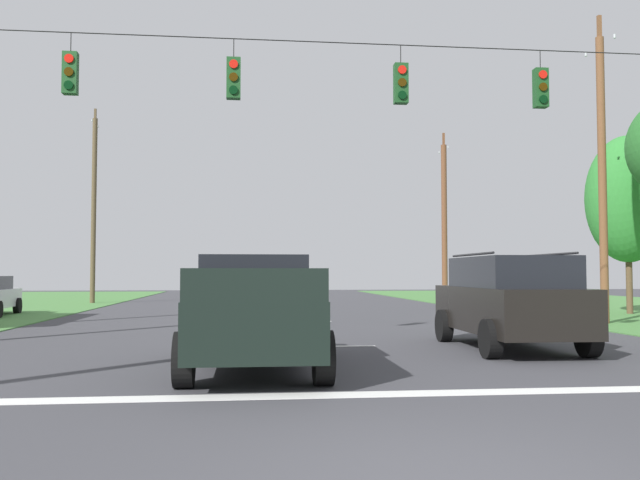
{
  "coord_description": "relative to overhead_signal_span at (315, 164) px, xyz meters",
  "views": [
    {
      "loc": [
        -1.68,
        -5.18,
        1.64
      ],
      "look_at": [
        0.31,
        12.57,
        2.51
      ],
      "focal_mm": 38.05,
      "sensor_mm": 36.0,
      "label": 1
    }
  ],
  "objects": [
    {
      "name": "stop_bar_stripe",
      "position": [
        0.05,
        -6.43,
        -4.17
      ],
      "size": [
        15.95,
        0.45,
        0.01
      ],
      "primitive_type": "cube",
      "color": "white",
      "rests_on": "ground"
    },
    {
      "name": "lane_dash_0",
      "position": [
        0.05,
        -0.43,
        -4.17
      ],
      "size": [
        2.5,
        0.15,
        0.01
      ],
      "primitive_type": "cube",
      "rotation": [
        0.0,
        0.0,
        1.57
      ],
      "color": "white",
      "rests_on": "ground"
    },
    {
      "name": "lane_dash_1",
      "position": [
        0.05,
        7.27,
        -4.17
      ],
      "size": [
        2.5,
        0.15,
        0.01
      ],
      "primitive_type": "cube",
      "rotation": [
        0.0,
        0.0,
        1.57
      ],
      "color": "white",
      "rests_on": "ground"
    },
    {
      "name": "lane_dash_2",
      "position": [
        0.05,
        11.69,
        -4.17
      ],
      "size": [
        2.5,
        0.15,
        0.01
      ],
      "primitive_type": "cube",
      "rotation": [
        0.0,
        0.0,
        1.57
      ],
      "color": "white",
      "rests_on": "ground"
    },
    {
      "name": "lane_dash_3",
      "position": [
        0.05,
        22.39,
        -4.17
      ],
      "size": [
        2.5,
        0.15,
        0.01
      ],
      "primitive_type": "cube",
      "rotation": [
        0.0,
        0.0,
        1.57
      ],
      "color": "white",
      "rests_on": "ground"
    },
    {
      "name": "lane_dash_4",
      "position": [
        0.05,
        27.47,
        -4.17
      ],
      "size": [
        2.5,
        0.15,
        0.01
      ],
      "primitive_type": "cube",
      "rotation": [
        0.0,
        0.0,
        1.57
      ],
      "color": "white",
      "rests_on": "ground"
    },
    {
      "name": "overhead_signal_span",
      "position": [
        0.0,
        0.0,
        0.0
      ],
      "size": [
        19.08,
        0.31,
        7.39
      ],
      "color": "brown",
      "rests_on": "ground"
    },
    {
      "name": "pickup_truck",
      "position": [
        -1.46,
        -3.71,
        -3.21
      ],
      "size": [
        2.31,
        5.42,
        1.95
      ],
      "color": "black",
      "rests_on": "ground"
    },
    {
      "name": "suv_black",
      "position": [
        4.06,
        -1.39,
        -3.11
      ],
      "size": [
        2.3,
        4.84,
        2.05
      ],
      "color": "black",
      "rests_on": "ground"
    },
    {
      "name": "utility_pole_mid_right",
      "position": [
        9.86,
        5.08,
        0.7
      ],
      "size": [
        0.26,
        1.87,
        10.04
      ],
      "color": "brown",
      "rests_on": "ground"
    },
    {
      "name": "utility_pole_far_right",
      "position": [
        9.79,
        22.25,
        0.48
      ],
      "size": [
        0.32,
        1.83,
        9.72
      ],
      "color": "brown",
      "rests_on": "ground"
    },
    {
      "name": "utility_pole_far_left",
      "position": [
        -9.74,
        22.1,
        1.03
      ],
      "size": [
        0.26,
        1.57,
        10.57
      ],
      "color": "brown",
      "rests_on": "ground"
    },
    {
      "name": "tree_roadside_far_right",
      "position": [
        13.52,
        9.8,
        0.4
      ],
      "size": [
        3.22,
        3.22,
        7.12
      ],
      "color": "brown",
      "rests_on": "ground"
    }
  ]
}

